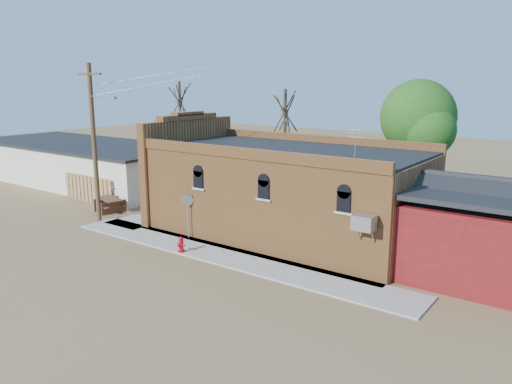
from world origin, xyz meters
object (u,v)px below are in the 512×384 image
Objects in this scene: fire_hydrant at (181,244)px; picnic_table at (110,203)px; stop_sign at (188,204)px; utility_pole at (94,140)px; trash_barrel at (154,204)px; brick_bar at (281,191)px.

fire_hydrant is 9.58m from picnic_table.
fire_hydrant is 0.32× the size of stop_sign.
utility_pole reaches higher than trash_barrel.
brick_bar is 20.03× the size of trash_barrel.
brick_bar reaches higher than picnic_table.
brick_bar is at bearing 27.90° from picnic_table.
brick_bar is 7.07× the size of stop_sign.
picnic_table is at bearing -167.37° from brick_bar.
fire_hydrant is at bearing -79.68° from stop_sign.
picnic_table reaches higher than fire_hydrant.
stop_sign is (6.52, 0.60, -2.91)m from utility_pole.
trash_barrel is at bearing 129.65° from stop_sign.
fire_hydrant is at bearing -2.98° from picnic_table.
trash_barrel reaches higher than fire_hydrant.
brick_bar is 11.56m from picnic_table.
stop_sign is at bearing 6.62° from picnic_table.
stop_sign is at bearing -131.47° from brick_bar.
utility_pole is at bearing -103.82° from trash_barrel.
utility_pole reaches higher than picnic_table.
utility_pole is 11.96× the size of fire_hydrant.
utility_pole is 3.88× the size of stop_sign.
stop_sign reaches higher than picnic_table.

